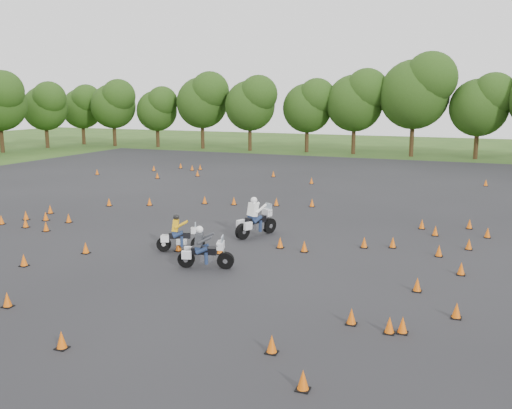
{
  "coord_description": "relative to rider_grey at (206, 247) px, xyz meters",
  "views": [
    {
      "loc": [
        10.05,
        -20.78,
        6.37
      ],
      "look_at": [
        0.0,
        4.0,
        1.2
      ],
      "focal_mm": 40.0,
      "sensor_mm": 36.0,
      "label": 1
    }
  ],
  "objects": [
    {
      "name": "rider_yellow",
      "position": [
        -2.0,
        1.64,
        -0.05
      ],
      "size": [
        2.07,
        1.39,
        1.54
      ],
      "primitive_type": null,
      "rotation": [
        0.0,
        0.0,
        0.43
      ],
      "color": "gold",
      "rests_on": "ground"
    },
    {
      "name": "asphalt_pad",
      "position": [
        -0.64,
        8.54,
        -0.82
      ],
      "size": [
        62.0,
        62.0,
        0.0
      ],
      "primitive_type": "plane",
      "color": "black",
      "rests_on": "ground"
    },
    {
      "name": "treeline",
      "position": [
        0.79,
        38.09,
        3.77
      ],
      "size": [
        86.84,
        32.12,
        11.11
      ],
      "color": "#223E11",
      "rests_on": "ground"
    },
    {
      "name": "ground",
      "position": [
        -0.64,
        2.54,
        -0.82
      ],
      "size": [
        140.0,
        140.0,
        0.0
      ],
      "primitive_type": "plane",
      "color": "#2D5119",
      "rests_on": "ground"
    },
    {
      "name": "rider_grey",
      "position": [
        0.0,
        0.0,
        0.0
      ],
      "size": [
        2.22,
        1.19,
        1.64
      ],
      "primitive_type": null,
      "rotation": [
        0.0,
        0.0,
        0.27
      ],
      "color": "#37383D",
      "rests_on": "ground"
    },
    {
      "name": "traffic_cones",
      "position": [
        -1.34,
        7.89,
        -0.59
      ],
      "size": [
        35.51,
        33.15,
        0.45
      ],
      "color": "#E35C09",
      "rests_on": "asphalt_pad"
    },
    {
      "name": "rider_white",
      "position": [
        -0.11,
        5.22,
        0.1
      ],
      "size": [
        1.66,
        2.48,
        1.85
      ],
      "primitive_type": null,
      "rotation": [
        0.0,
        0.0,
        1.14
      ],
      "color": "white",
      "rests_on": "ground"
    }
  ]
}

